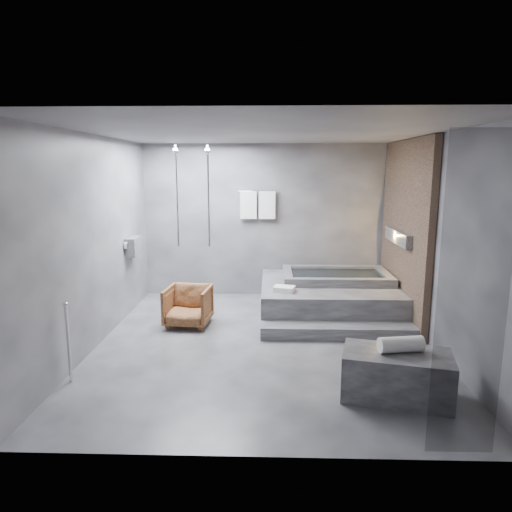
{
  "coord_description": "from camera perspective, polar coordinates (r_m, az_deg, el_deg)",
  "views": [
    {
      "loc": [
        0.08,
        -5.9,
        2.36
      ],
      "look_at": [
        -0.12,
        0.3,
        1.16
      ],
      "focal_mm": 32.0,
      "sensor_mm": 36.0,
      "label": 1
    }
  ],
  "objects": [
    {
      "name": "room",
      "position": [
        6.19,
        4.74,
        5.04
      ],
      "size": [
        5.0,
        5.04,
        2.82
      ],
      "color": "#323335",
      "rests_on": "ground"
    },
    {
      "name": "tub_deck",
      "position": [
        7.71,
        8.99,
        -5.1
      ],
      "size": [
        2.2,
        2.0,
        0.5
      ],
      "primitive_type": "cube",
      "color": "#38383B",
      "rests_on": "ground"
    },
    {
      "name": "tub_step",
      "position": [
        6.65,
        10.22,
        -9.23
      ],
      "size": [
        2.2,
        0.36,
        0.18
      ],
      "primitive_type": "cube",
      "color": "#38383B",
      "rests_on": "ground"
    },
    {
      "name": "concrete_bench",
      "position": [
        5.11,
        17.13,
        -14.05
      ],
      "size": [
        1.2,
        0.83,
        0.49
      ],
      "primitive_type": "cube",
      "rotation": [
        0.0,
        0.0,
        -0.23
      ],
      "color": "#2F2F31",
      "rests_on": "ground"
    },
    {
      "name": "driftwood_chair",
      "position": [
        7.04,
        -8.48,
        -6.19
      ],
      "size": [
        0.71,
        0.73,
        0.61
      ],
      "primitive_type": "imported",
      "rotation": [
        0.0,
        0.0,
        -0.1
      ],
      "color": "#432310",
      "rests_on": "ground"
    },
    {
      "name": "rolled_towel",
      "position": [
        5.01,
        17.65,
        -10.49
      ],
      "size": [
        0.48,
        0.24,
        0.17
      ],
      "primitive_type": "cylinder",
      "rotation": [
        0.0,
        1.57,
        0.16
      ],
      "color": "white",
      "rests_on": "concrete_bench"
    },
    {
      "name": "deck_towel",
      "position": [
        7.02,
        3.54,
        -4.13
      ],
      "size": [
        0.35,
        0.29,
        0.08
      ],
      "primitive_type": "cube",
      "rotation": [
        0.0,
        0.0,
        -0.25
      ],
      "color": "white",
      "rests_on": "tub_deck"
    }
  ]
}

